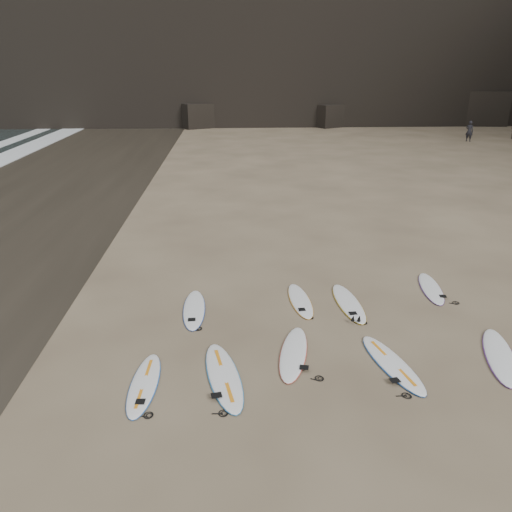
{
  "coord_description": "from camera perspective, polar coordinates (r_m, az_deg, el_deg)",
  "views": [
    {
      "loc": [
        -2.5,
        -9.75,
        6.35
      ],
      "look_at": [
        -1.81,
        2.76,
        1.5
      ],
      "focal_mm": 35.0,
      "sensor_mm": 36.0,
      "label": 1
    }
  ],
  "objects": [
    {
      "name": "surfboard_6",
      "position": [
        14.33,
        5.07,
        -5.06
      ],
      "size": [
        0.69,
        2.3,
        0.08
      ],
      "primitive_type": "ellipsoid",
      "rotation": [
        0.0,
        0.0,
        0.06
      ],
      "color": "white",
      "rests_on": "ground"
    },
    {
      "name": "surfboard_0",
      "position": [
        11.11,
        -12.67,
        -14.05
      ],
      "size": [
        0.64,
        2.32,
        0.08
      ],
      "primitive_type": "ellipsoid",
      "rotation": [
        0.0,
        0.0,
        -0.04
      ],
      "color": "white",
      "rests_on": "ground"
    },
    {
      "name": "surfboard_5",
      "position": [
        13.89,
        -7.09,
        -6.02
      ],
      "size": [
        0.64,
        2.42,
        0.09
      ],
      "primitive_type": "ellipsoid",
      "rotation": [
        0.0,
        0.0,
        0.03
      ],
      "color": "white",
      "rests_on": "ground"
    },
    {
      "name": "surfboard_4",
      "position": [
        13.03,
        26.09,
        -10.18
      ],
      "size": [
        1.39,
        2.63,
        0.09
      ],
      "primitive_type": "ellipsoid",
      "rotation": [
        0.0,
        0.0,
        -0.32
      ],
      "color": "white",
      "rests_on": "ground"
    },
    {
      "name": "person_a",
      "position": [
        48.19,
        23.21,
        12.99
      ],
      "size": [
        0.75,
        0.74,
        1.74
      ],
      "primitive_type": "imported",
      "rotation": [
        0.0,
        0.0,
        2.37
      ],
      "color": "black",
      "rests_on": "ground"
    },
    {
      "name": "surfboard_7",
      "position": [
        14.37,
        10.53,
        -5.26
      ],
      "size": [
        0.76,
        2.55,
        0.09
      ],
      "primitive_type": "ellipsoid",
      "rotation": [
        0.0,
        0.0,
        0.06
      ],
      "color": "white",
      "rests_on": "ground"
    },
    {
      "name": "surfboard_8",
      "position": [
        15.92,
        19.37,
        -3.47
      ],
      "size": [
        0.91,
        2.36,
        0.08
      ],
      "primitive_type": "ellipsoid",
      "rotation": [
        0.0,
        0.0,
        -0.16
      ],
      "color": "white",
      "rests_on": "ground"
    },
    {
      "name": "ground",
      "position": [
        11.9,
        9.68,
        -11.43
      ],
      "size": [
        240.0,
        240.0,
        0.0
      ],
      "primitive_type": "plane",
      "color": "#897559",
      "rests_on": "ground"
    },
    {
      "name": "surfboard_2",
      "position": [
        11.88,
        4.31,
        -10.96
      ],
      "size": [
        1.11,
        2.51,
        0.09
      ],
      "primitive_type": "ellipsoid",
      "rotation": [
        0.0,
        0.0,
        -0.23
      ],
      "color": "white",
      "rests_on": "ground"
    },
    {
      "name": "surfboard_3",
      "position": [
        11.88,
        15.3,
        -11.75
      ],
      "size": [
        1.16,
        2.58,
        0.09
      ],
      "primitive_type": "ellipsoid",
      "rotation": [
        0.0,
        0.0,
        0.23
      ],
      "color": "white",
      "rests_on": "ground"
    },
    {
      "name": "surfboard_1",
      "position": [
        11.11,
        -3.72,
        -13.47
      ],
      "size": [
        1.13,
        2.75,
        0.1
      ],
      "primitive_type": "ellipsoid",
      "rotation": [
        0.0,
        0.0,
        0.19
      ],
      "color": "white",
      "rests_on": "ground"
    }
  ]
}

